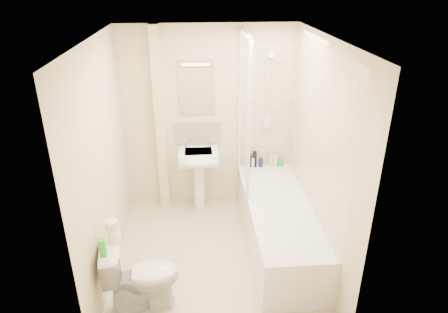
{
  "coord_description": "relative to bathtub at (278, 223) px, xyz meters",
  "views": [
    {
      "loc": [
        -0.17,
        -3.62,
        2.93
      ],
      "look_at": [
        0.12,
        0.2,
        1.16
      ],
      "focal_mm": 32.0,
      "sensor_mm": 36.0,
      "label": 1
    }
  ],
  "objects": [
    {
      "name": "wall_back",
      "position": [
        -0.75,
        1.06,
        0.91
      ],
      "size": [
        2.2,
        0.02,
        2.4
      ],
      "primitive_type": "cube",
      "color": "beige",
      "rests_on": "ground"
    },
    {
      "name": "toilet_roll_lower",
      "position": [
        -1.69,
        -0.75,
        0.46
      ],
      "size": [
        0.12,
        0.12,
        0.1
      ],
      "primitive_type": "cylinder",
      "color": "white",
      "rests_on": "toilet"
    },
    {
      "name": "bottle_green",
      "position": [
        0.21,
        0.97,
        0.31
      ],
      "size": [
        0.06,
        0.06,
        0.1
      ],
      "primitive_type": "cylinder",
      "color": "green",
      "rests_on": "bathtub"
    },
    {
      "name": "floor",
      "position": [
        -0.75,
        -0.19,
        -0.29
      ],
      "size": [
        2.5,
        2.5,
        0.0
      ],
      "primitive_type": "plane",
      "color": "beige",
      "rests_on": "ground"
    },
    {
      "name": "toilet",
      "position": [
        -1.47,
        -0.85,
        0.06
      ],
      "size": [
        0.56,
        0.78,
        0.7
      ],
      "primitive_type": "imported",
      "rotation": [
        0.0,
        0.0,
        1.7
      ],
      "color": "white",
      "rests_on": "ground"
    },
    {
      "name": "bottle_black_b",
      "position": [
        -0.15,
        0.97,
        0.37
      ],
      "size": [
        0.06,
        0.06,
        0.22
      ],
      "primitive_type": "cylinder",
      "color": "black",
      "rests_on": "bathtub"
    },
    {
      "name": "tile_back",
      "position": [
        0.0,
        1.05,
        1.14
      ],
      "size": [
        0.7,
        0.01,
        1.75
      ],
      "primitive_type": "cube",
      "color": "beige",
      "rests_on": "wall_back"
    },
    {
      "name": "bottle_cream",
      "position": [
        0.08,
        0.97,
        0.35
      ],
      "size": [
        0.06,
        0.06,
        0.17
      ],
      "primitive_type": "cylinder",
      "color": "beige",
      "rests_on": "bathtub"
    },
    {
      "name": "bottle_blue",
      "position": [
        -0.06,
        0.97,
        0.32
      ],
      "size": [
        0.05,
        0.05,
        0.12
      ],
      "primitive_type": "cylinder",
      "color": "navy",
      "rests_on": "bathtub"
    },
    {
      "name": "splashback",
      "position": [
        -0.9,
        1.05,
        0.74
      ],
      "size": [
        0.6,
        0.02,
        0.3
      ],
      "primitive_type": "cube",
      "color": "beige",
      "rests_on": "wall_back"
    },
    {
      "name": "ceiling",
      "position": [
        -0.75,
        -0.19,
        2.11
      ],
      "size": [
        2.2,
        2.5,
        0.02
      ],
      "primitive_type": "cube",
      "color": "white",
      "rests_on": "wall_back"
    },
    {
      "name": "bottle_white_b",
      "position": [
        0.14,
        0.97,
        0.34
      ],
      "size": [
        0.06,
        0.06,
        0.16
      ],
      "primitive_type": "cylinder",
      "color": "white",
      "rests_on": "bathtub"
    },
    {
      "name": "shower_screen",
      "position": [
        -0.35,
        0.61,
        1.16
      ],
      "size": [
        0.04,
        0.92,
        1.8
      ],
      "color": "white",
      "rests_on": "bathtub"
    },
    {
      "name": "pedestal_sink",
      "position": [
        -0.9,
        0.82,
        0.4
      ],
      "size": [
        0.51,
        0.47,
        0.97
      ],
      "color": "white",
      "rests_on": "ground"
    },
    {
      "name": "bathtub",
      "position": [
        0.0,
        0.0,
        0.0
      ],
      "size": [
        0.7,
        2.1,
        0.55
      ],
      "color": "white",
      "rests_on": "ground"
    },
    {
      "name": "strip_light",
      "position": [
        -0.9,
        1.03,
        1.66
      ],
      "size": [
        0.42,
        0.07,
        0.07
      ],
      "primitive_type": "cube",
      "color": "silver",
      "rests_on": "wall_back"
    },
    {
      "name": "green_bottle",
      "position": [
        -1.75,
        -0.97,
        0.5
      ],
      "size": [
        0.06,
        0.06,
        0.17
      ],
      "primitive_type": "cylinder",
      "color": "green",
      "rests_on": "toilet"
    },
    {
      "name": "toilet_roll_upper",
      "position": [
        -1.7,
        -0.74,
        0.56
      ],
      "size": [
        0.12,
        0.12,
        0.11
      ],
      "primitive_type": "cylinder",
      "color": "white",
      "rests_on": "toilet_roll_lower"
    },
    {
      "name": "pipe_boxing",
      "position": [
        -1.37,
        1.0,
        0.91
      ],
      "size": [
        0.12,
        0.12,
        2.4
      ],
      "primitive_type": "cube",
      "color": "beige",
      "rests_on": "ground"
    },
    {
      "name": "bottle_black_a",
      "position": [
        -0.22,
        0.97,
        0.35
      ],
      "size": [
        0.06,
        0.06,
        0.18
      ],
      "primitive_type": "cylinder",
      "color": "black",
      "rests_on": "bathtub"
    },
    {
      "name": "tile_right",
      "position": [
        0.34,
        0.0,
        1.14
      ],
      "size": [
        0.01,
        2.1,
        1.75
      ],
      "primitive_type": "cube",
      "color": "beige",
      "rests_on": "wall_right"
    },
    {
      "name": "bottle_white_a",
      "position": [
        -0.17,
        0.97,
        0.33
      ],
      "size": [
        0.06,
        0.06,
        0.14
      ],
      "primitive_type": "cylinder",
      "color": "white",
      "rests_on": "bathtub"
    },
    {
      "name": "wall_right",
      "position": [
        0.35,
        -0.19,
        0.91
      ],
      "size": [
        0.02,
        2.5,
        2.4
      ],
      "primitive_type": "cube",
      "color": "beige",
      "rests_on": "ground"
    },
    {
      "name": "wall_left",
      "position": [
        -1.85,
        -0.19,
        0.91
      ],
      "size": [
        0.02,
        2.5,
        2.4
      ],
      "primitive_type": "cube",
      "color": "beige",
      "rests_on": "ground"
    },
    {
      "name": "mirror",
      "position": [
        -0.9,
        1.05,
        1.29
      ],
      "size": [
        0.46,
        0.01,
        0.6
      ],
      "primitive_type": "cube",
      "color": "white",
      "rests_on": "wall_back"
    },
    {
      "name": "shower_fixture",
      "position": [
        -0.0,
        1.0,
        1.26
      ],
      "size": [
        0.1,
        0.16,
        0.99
      ],
      "color": "white",
      "rests_on": "wall_back"
    }
  ]
}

